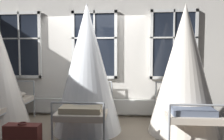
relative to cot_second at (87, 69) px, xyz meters
The scene contains 6 objects.
ground 1.25m from the cot_second, 99.32° to the right, with size 16.47×16.47×0.00m, color gray.
back_wall_with_windows 1.23m from the cot_second, 90.70° to the left, with size 8.14×0.10×3.46m, color silver.
window_bank 1.03m from the cot_second, 90.78° to the left, with size 4.97×0.10×2.55m.
cot_second is the anchor object (origin of this frame).
cot_third 1.92m from the cot_second, ahead, with size 1.39×1.81×2.53m.
suitcase_dark 1.71m from the cot_second, 127.62° to the right, with size 0.56×0.22×0.47m.
Camera 1 is at (0.85, -4.24, 1.54)m, focal length 34.85 mm.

